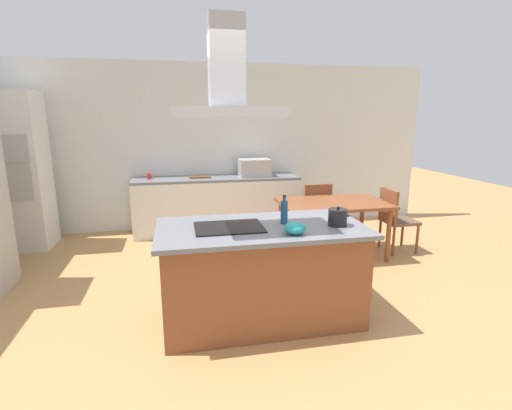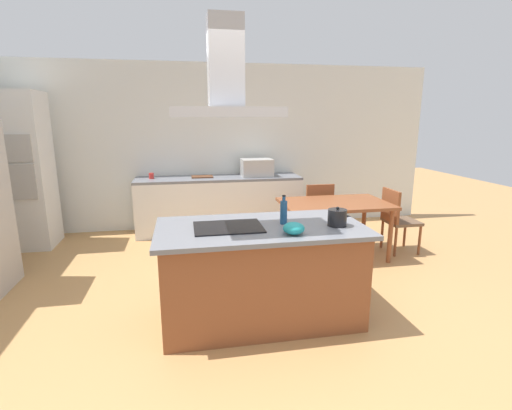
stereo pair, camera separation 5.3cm
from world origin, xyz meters
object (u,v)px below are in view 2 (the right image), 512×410
object	(u,v)px
cooktop	(228,227)
coffee_mug_red	(151,176)
olive_oil_bottle	(284,212)
chair_at_right_end	(397,216)
tea_kettle	(337,218)
dining_table	(335,208)
chair_facing_back_wall	(317,208)
range_hood	(226,85)
mixing_bowl	(294,228)
countertop_microwave	(257,168)
cutting_board	(202,177)
wall_oven_stack	(22,171)

from	to	relation	value
cooktop	coffee_mug_red	xyz separation A→B (m)	(-0.87, 2.93, 0.04)
olive_oil_bottle	chair_at_right_end	world-z (taller)	olive_oil_bottle
tea_kettle	dining_table	size ratio (longest dim) A/B	0.16
chair_facing_back_wall	range_hood	distance (m)	3.07
mixing_bowl	olive_oil_bottle	bearing A→B (deg)	90.49
chair_at_right_end	olive_oil_bottle	bearing A→B (deg)	-145.09
chair_facing_back_wall	range_hood	xyz separation A→B (m)	(-1.58, -2.09, 1.59)
cooktop	countertop_microwave	world-z (taller)	countertop_microwave
mixing_bowl	chair_facing_back_wall	distance (m)	2.64
chair_facing_back_wall	range_hood	bearing A→B (deg)	-127.21
cutting_board	chair_facing_back_wall	distance (m)	1.91
tea_kettle	wall_oven_stack	xyz separation A→B (m)	(-3.57, 2.77, 0.13)
mixing_bowl	chair_at_right_end	bearing A→B (deg)	40.70
mixing_bowl	cutting_board	xyz separation A→B (m)	(-0.59, 3.22, -0.04)
cooktop	chair_facing_back_wall	xyz separation A→B (m)	(1.58, 2.09, -0.40)
cutting_board	wall_oven_stack	bearing A→B (deg)	-173.59
tea_kettle	countertop_microwave	distance (m)	3.00
countertop_microwave	range_hood	xyz separation A→B (m)	(-0.81, -2.88, 1.06)
tea_kettle	coffee_mug_red	world-z (taller)	tea_kettle
cooktop	countertop_microwave	distance (m)	2.99
countertop_microwave	chair_facing_back_wall	size ratio (longest dim) A/B	0.56
olive_oil_bottle	coffee_mug_red	xyz separation A→B (m)	(-1.38, 2.89, -0.07)
mixing_bowl	dining_table	bearing A→B (deg)	57.92
olive_oil_bottle	dining_table	distance (m)	1.79
countertop_microwave	cutting_board	size ratio (longest dim) A/B	1.47
olive_oil_bottle	cutting_board	bearing A→B (deg)	101.50
mixing_bowl	countertop_microwave	distance (m)	3.18
cutting_board	dining_table	size ratio (longest dim) A/B	0.24
olive_oil_bottle	chair_facing_back_wall	distance (m)	2.37
coffee_mug_red	cutting_board	bearing A→B (deg)	0.17
cooktop	olive_oil_bottle	world-z (taller)	olive_oil_bottle
coffee_mug_red	cutting_board	xyz separation A→B (m)	(0.79, 0.00, -0.04)
olive_oil_bottle	mixing_bowl	world-z (taller)	olive_oil_bottle
cutting_board	dining_table	xyz separation A→B (m)	(1.66, -1.51, -0.24)
coffee_mug_red	range_hood	distance (m)	3.27
cooktop	wall_oven_stack	size ratio (longest dim) A/B	0.27
range_hood	cutting_board	bearing A→B (deg)	91.53
dining_table	cutting_board	bearing A→B (deg)	137.77
dining_table	chair_at_right_end	world-z (taller)	chair_at_right_end
dining_table	chair_at_right_end	xyz separation A→B (m)	(0.92, 0.00, -0.16)
mixing_bowl	dining_table	distance (m)	2.04
mixing_bowl	chair_at_right_end	distance (m)	2.66
coffee_mug_red	range_hood	world-z (taller)	range_hood
countertop_microwave	cutting_board	bearing A→B (deg)	176.78
coffee_mug_red	chair_facing_back_wall	size ratio (longest dim) A/B	0.10
coffee_mug_red	wall_oven_stack	xyz separation A→B (m)	(-1.73, -0.28, 0.16)
cutting_board	countertop_microwave	bearing A→B (deg)	-3.22
olive_oil_bottle	cutting_board	size ratio (longest dim) A/B	0.78
cutting_board	wall_oven_stack	world-z (taller)	wall_oven_stack
olive_oil_bottle	range_hood	xyz separation A→B (m)	(-0.51, -0.03, 1.09)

